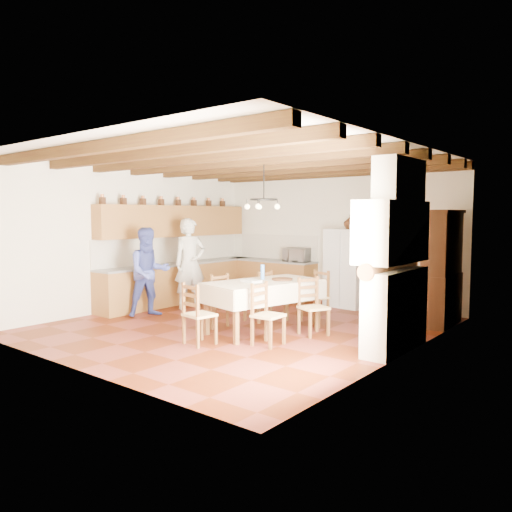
{
  "coord_description": "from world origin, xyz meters",
  "views": [
    {
      "loc": [
        5.71,
        -6.71,
        2.0
      ],
      "look_at": [
        0.1,
        0.3,
        1.25
      ],
      "focal_mm": 35.0,
      "sensor_mm": 36.0,
      "label": 1
    }
  ],
  "objects_px": {
    "hutch": "(442,268)",
    "chair_left_far": "(258,296)",
    "chair_left_near": "(214,300)",
    "chair_end_far": "(315,296)",
    "microwave": "(297,255)",
    "refrigerator": "(348,268)",
    "chair_right_far": "(314,307)",
    "person_man": "(190,264)",
    "chair_right_near": "(268,314)",
    "person_woman_red": "(377,293)",
    "dining_table": "(264,286)",
    "chair_end_near": "(200,313)",
    "person_woman_blue": "(149,272)"
  },
  "relations": [
    {
      "from": "chair_right_near",
      "to": "person_woman_blue",
      "type": "distance_m",
      "value": 3.2
    },
    {
      "from": "person_woman_blue",
      "to": "person_woman_red",
      "type": "relative_size",
      "value": 1.19
    },
    {
      "from": "chair_left_far",
      "to": "chair_end_far",
      "type": "distance_m",
      "value": 1.06
    },
    {
      "from": "hutch",
      "to": "chair_right_far",
      "type": "height_order",
      "value": "hutch"
    },
    {
      "from": "chair_left_near",
      "to": "person_man",
      "type": "relative_size",
      "value": 0.5
    },
    {
      "from": "dining_table",
      "to": "person_woman_red",
      "type": "relative_size",
      "value": 1.48
    },
    {
      "from": "microwave",
      "to": "person_man",
      "type": "bearing_deg",
      "value": -127.9
    },
    {
      "from": "person_woman_blue",
      "to": "dining_table",
      "type": "bearing_deg",
      "value": -60.16
    },
    {
      "from": "refrigerator",
      "to": "chair_end_far",
      "type": "distance_m",
      "value": 1.86
    },
    {
      "from": "hutch",
      "to": "chair_left_far",
      "type": "bearing_deg",
      "value": -149.1
    },
    {
      "from": "chair_left_near",
      "to": "chair_end_near",
      "type": "bearing_deg",
      "value": 39.67
    },
    {
      "from": "chair_left_far",
      "to": "chair_end_near",
      "type": "height_order",
      "value": "same"
    },
    {
      "from": "chair_end_far",
      "to": "person_man",
      "type": "height_order",
      "value": "person_man"
    },
    {
      "from": "refrigerator",
      "to": "dining_table",
      "type": "xyz_separation_m",
      "value": [
        0.01,
        -3.0,
        -0.06
      ]
    },
    {
      "from": "hutch",
      "to": "chair_end_far",
      "type": "xyz_separation_m",
      "value": [
        -1.92,
        -1.21,
        -0.56
      ]
    },
    {
      "from": "chair_left_far",
      "to": "microwave",
      "type": "xyz_separation_m",
      "value": [
        -0.76,
        2.41,
        0.58
      ]
    },
    {
      "from": "dining_table",
      "to": "person_woman_red",
      "type": "xyz_separation_m",
      "value": [
        1.68,
        0.84,
        -0.05
      ]
    },
    {
      "from": "hutch",
      "to": "chair_end_near",
      "type": "distance_m",
      "value": 4.46
    },
    {
      "from": "dining_table",
      "to": "chair_end_near",
      "type": "bearing_deg",
      "value": -101.25
    },
    {
      "from": "refrigerator",
      "to": "hutch",
      "type": "relative_size",
      "value": 0.81
    },
    {
      "from": "dining_table",
      "to": "microwave",
      "type": "height_order",
      "value": "microwave"
    },
    {
      "from": "chair_left_near",
      "to": "chair_right_far",
      "type": "bearing_deg",
      "value": 114.8
    },
    {
      "from": "hutch",
      "to": "chair_left_near",
      "type": "distance_m",
      "value": 4.14
    },
    {
      "from": "chair_end_near",
      "to": "person_woman_red",
      "type": "height_order",
      "value": "person_woman_red"
    },
    {
      "from": "chair_end_far",
      "to": "person_woman_red",
      "type": "relative_size",
      "value": 0.65
    },
    {
      "from": "refrigerator",
      "to": "microwave",
      "type": "bearing_deg",
      "value": -175.77
    },
    {
      "from": "chair_left_far",
      "to": "chair_end_far",
      "type": "bearing_deg",
      "value": 125.63
    },
    {
      "from": "chair_right_far",
      "to": "dining_table",
      "type": "bearing_deg",
      "value": 134.96
    },
    {
      "from": "person_man",
      "to": "chair_end_near",
      "type": "bearing_deg",
      "value": -111.47
    },
    {
      "from": "hutch",
      "to": "chair_left_far",
      "type": "xyz_separation_m",
      "value": [
        -2.8,
        -1.8,
        -0.56
      ]
    },
    {
      "from": "hutch",
      "to": "chair_right_near",
      "type": "bearing_deg",
      "value": -119.02
    },
    {
      "from": "chair_right_far",
      "to": "person_man",
      "type": "relative_size",
      "value": 0.5
    },
    {
      "from": "chair_left_far",
      "to": "microwave",
      "type": "distance_m",
      "value": 2.59
    },
    {
      "from": "person_woman_blue",
      "to": "person_woman_red",
      "type": "height_order",
      "value": "person_woman_blue"
    },
    {
      "from": "hutch",
      "to": "dining_table",
      "type": "distance_m",
      "value": 3.27
    },
    {
      "from": "chair_end_near",
      "to": "person_woman_blue",
      "type": "bearing_deg",
      "value": -13.42
    },
    {
      "from": "person_woman_blue",
      "to": "person_woman_red",
      "type": "xyz_separation_m",
      "value": [
        4.24,
        1.22,
        -0.14
      ]
    },
    {
      "from": "chair_end_far",
      "to": "microwave",
      "type": "distance_m",
      "value": 2.51
    },
    {
      "from": "refrigerator",
      "to": "chair_right_far",
      "type": "bearing_deg",
      "value": -68.2
    },
    {
      "from": "chair_right_near",
      "to": "person_man",
      "type": "bearing_deg",
      "value": 65.17
    },
    {
      "from": "chair_end_near",
      "to": "chair_end_far",
      "type": "distance_m",
      "value": 2.54
    },
    {
      "from": "refrigerator",
      "to": "chair_end_near",
      "type": "distance_m",
      "value": 4.31
    },
    {
      "from": "person_man",
      "to": "person_woman_blue",
      "type": "relative_size",
      "value": 1.1
    },
    {
      "from": "microwave",
      "to": "refrigerator",
      "type": "bearing_deg",
      "value": -12.58
    },
    {
      "from": "chair_left_far",
      "to": "person_woman_blue",
      "type": "relative_size",
      "value": 0.55
    },
    {
      "from": "chair_right_near",
      "to": "person_man",
      "type": "relative_size",
      "value": 0.5
    },
    {
      "from": "chair_end_far",
      "to": "refrigerator",
      "type": "bearing_deg",
      "value": 115.01
    },
    {
      "from": "chair_left_far",
      "to": "chair_right_near",
      "type": "xyz_separation_m",
      "value": [
        1.22,
        -1.28,
        0.0
      ]
    },
    {
      "from": "chair_end_far",
      "to": "person_man",
      "type": "distance_m",
      "value": 2.86
    },
    {
      "from": "chair_left_near",
      "to": "chair_left_far",
      "type": "distance_m",
      "value": 0.93
    }
  ]
}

